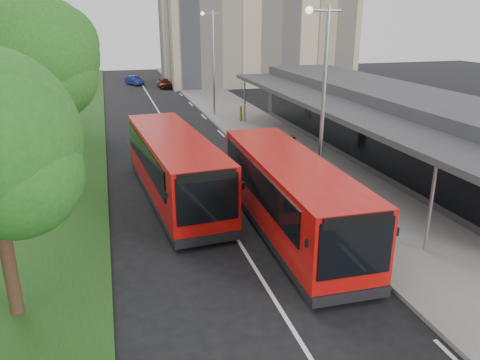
# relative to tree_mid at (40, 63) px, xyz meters

# --- Properties ---
(ground) EXTENTS (120.00, 120.00, 0.00)m
(ground) POSITION_rel_tree_mid_xyz_m (7.01, -9.05, -5.68)
(ground) COLOR black
(ground) RESTS_ON ground
(pavement) EXTENTS (5.00, 80.00, 0.15)m
(pavement) POSITION_rel_tree_mid_xyz_m (13.01, 10.95, -5.60)
(pavement) COLOR slate
(pavement) RESTS_ON ground
(grass_verge) EXTENTS (5.00, 80.00, 0.10)m
(grass_verge) POSITION_rel_tree_mid_xyz_m (0.01, 10.95, -5.63)
(grass_verge) COLOR #1C4215
(grass_verge) RESTS_ON ground
(lane_centre_line) EXTENTS (0.12, 70.00, 0.01)m
(lane_centre_line) POSITION_rel_tree_mid_xyz_m (7.01, 5.95, -5.67)
(lane_centre_line) COLOR silver
(lane_centre_line) RESTS_ON ground
(kerb_dashes) EXTENTS (0.12, 56.00, 0.01)m
(kerb_dashes) POSITION_rel_tree_mid_xyz_m (10.31, 9.95, -5.67)
(kerb_dashes) COLOR silver
(kerb_dashes) RESTS_ON ground
(office_block) EXTENTS (22.00, 12.00, 18.00)m
(office_block) POSITION_rel_tree_mid_xyz_m (21.01, 32.95, 3.32)
(office_block) COLOR tan
(office_block) RESTS_ON ground
(station_building) EXTENTS (7.70, 26.00, 4.00)m
(station_building) POSITION_rel_tree_mid_xyz_m (17.87, -1.05, -3.64)
(station_building) COLOR #2F2F32
(station_building) RESTS_ON ground
(tree_mid) EXTENTS (5.47, 5.47, 8.79)m
(tree_mid) POSITION_rel_tree_mid_xyz_m (0.00, 0.00, 0.00)
(tree_mid) COLOR black
(tree_mid) RESTS_ON ground
(tree_far) EXTENTS (5.37, 5.37, 8.63)m
(tree_far) POSITION_rel_tree_mid_xyz_m (0.00, 12.00, -0.10)
(tree_far) COLOR black
(tree_far) RESTS_ON ground
(lamp_post_near) EXTENTS (1.44, 0.28, 8.00)m
(lamp_post_near) POSITION_rel_tree_mid_xyz_m (11.13, -7.05, -0.96)
(lamp_post_near) COLOR gray
(lamp_post_near) RESTS_ON pavement
(lamp_post_far) EXTENTS (1.44, 0.28, 8.00)m
(lamp_post_far) POSITION_rel_tree_mid_xyz_m (11.13, 12.95, -0.96)
(lamp_post_far) COLOR gray
(lamp_post_far) RESTS_ON pavement
(bus_main) EXTENTS (2.81, 10.22, 2.87)m
(bus_main) POSITION_rel_tree_mid_xyz_m (9.02, -9.21, -4.20)
(bus_main) COLOR #AD1209
(bus_main) RESTS_ON ground
(bus_second) EXTENTS (3.42, 10.46, 2.91)m
(bus_second) POSITION_rel_tree_mid_xyz_m (5.44, -4.65, -4.18)
(bus_second) COLOR #AD1209
(bus_second) RESTS_ON ground
(litter_bin) EXTENTS (0.62, 0.62, 0.93)m
(litter_bin) POSITION_rel_tree_mid_xyz_m (13.11, 0.83, -5.06)
(litter_bin) COLOR #382516
(litter_bin) RESTS_ON pavement
(bollard) EXTENTS (0.20, 0.20, 1.13)m
(bollard) POSITION_rel_tree_mid_xyz_m (12.59, 9.87, -4.96)
(bollard) COLOR yellow
(bollard) RESTS_ON pavement
(car_near) EXTENTS (1.41, 3.34, 1.13)m
(car_near) POSITION_rel_tree_mid_xyz_m (9.27, 30.28, -5.11)
(car_near) COLOR #51150B
(car_near) RESTS_ON ground
(car_far) EXTENTS (2.22, 3.37, 1.05)m
(car_far) POSITION_rel_tree_mid_xyz_m (6.13, 33.79, -5.15)
(car_far) COLOR navy
(car_far) RESTS_ON ground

